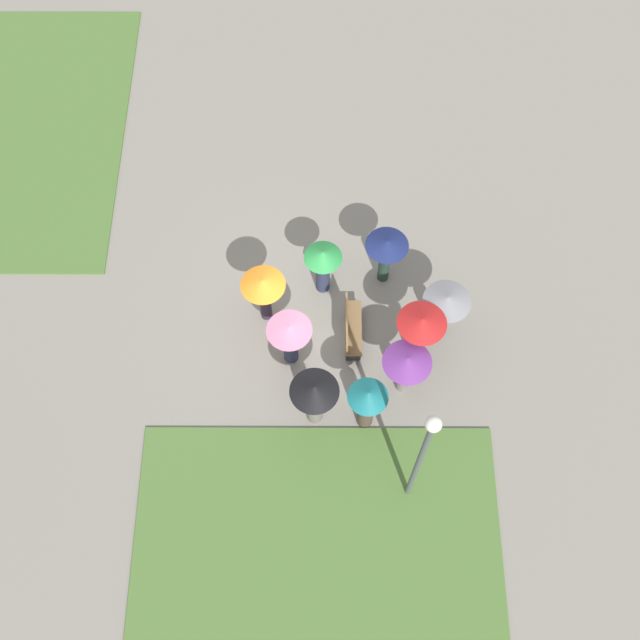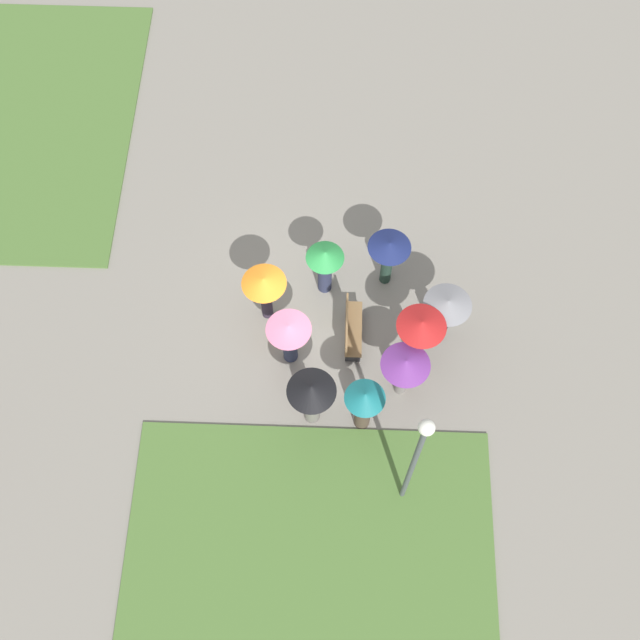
{
  "view_description": "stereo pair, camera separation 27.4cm",
  "coord_description": "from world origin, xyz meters",
  "px_view_note": "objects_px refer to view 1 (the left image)",
  "views": [
    {
      "loc": [
        -9.19,
        -0.59,
        18.62
      ],
      "look_at": [
        -0.61,
        -0.57,
        1.16
      ],
      "focal_mm": 45.0,
      "sensor_mm": 36.0,
      "label": 1
    },
    {
      "loc": [
        -9.19,
        -0.87,
        18.62
      ],
      "look_at": [
        -0.61,
        -0.57,
        1.16
      ],
      "focal_mm": 45.0,
      "sensor_mm": 36.0,
      "label": 2
    }
  ],
  "objects_px": {
    "lamp_post": "(423,452)",
    "crowd_person_red": "(421,328)",
    "park_bench": "(351,327)",
    "crowd_person_grey": "(445,307)",
    "crowd_person_teal": "(367,403)",
    "crowd_person_green": "(323,263)",
    "crowd_person_orange": "(263,289)",
    "crowd_person_navy": "(386,250)",
    "crowd_person_black": "(314,395)",
    "crowd_person_purple": "(407,365)",
    "crowd_person_pink": "(290,336)"
  },
  "relations": [
    {
      "from": "crowd_person_pink",
      "to": "crowd_person_grey",
      "type": "relative_size",
      "value": 0.95
    },
    {
      "from": "park_bench",
      "to": "crowd_person_pink",
      "type": "xyz_separation_m",
      "value": [
        -0.61,
        1.5,
        0.78
      ]
    },
    {
      "from": "lamp_post",
      "to": "crowd_person_red",
      "type": "bearing_deg",
      "value": -5.42
    },
    {
      "from": "crowd_person_black",
      "to": "crowd_person_red",
      "type": "xyz_separation_m",
      "value": [
        1.69,
        -2.51,
        0.09
      ]
    },
    {
      "from": "crowd_person_black",
      "to": "crowd_person_red",
      "type": "distance_m",
      "value": 3.02
    },
    {
      "from": "crowd_person_grey",
      "to": "crowd_person_teal",
      "type": "xyz_separation_m",
      "value": [
        -2.43,
        1.95,
        -0.13
      ]
    },
    {
      "from": "crowd_person_teal",
      "to": "crowd_person_orange",
      "type": "bearing_deg",
      "value": 168.26
    },
    {
      "from": "crowd_person_teal",
      "to": "lamp_post",
      "type": "bearing_deg",
      "value": -23.8
    },
    {
      "from": "crowd_person_teal",
      "to": "park_bench",
      "type": "bearing_deg",
      "value": 135.33
    },
    {
      "from": "crowd_person_pink",
      "to": "crowd_person_green",
      "type": "distance_m",
      "value": 2.17
    },
    {
      "from": "lamp_post",
      "to": "crowd_person_red",
      "type": "distance_m",
      "value": 3.93
    },
    {
      "from": "crowd_person_grey",
      "to": "park_bench",
      "type": "bearing_deg",
      "value": 123.58
    },
    {
      "from": "lamp_post",
      "to": "crowd_person_green",
      "type": "relative_size",
      "value": 2.84
    },
    {
      "from": "park_bench",
      "to": "crowd_person_black",
      "type": "height_order",
      "value": "crowd_person_black"
    },
    {
      "from": "crowd_person_purple",
      "to": "crowd_person_orange",
      "type": "distance_m",
      "value": 3.94
    },
    {
      "from": "park_bench",
      "to": "lamp_post",
      "type": "bearing_deg",
      "value": -162.23
    },
    {
      "from": "crowd_person_teal",
      "to": "crowd_person_orange",
      "type": "relative_size",
      "value": 1.01
    },
    {
      "from": "crowd_person_green",
      "to": "crowd_person_orange",
      "type": "xyz_separation_m",
      "value": [
        -0.84,
        1.45,
        0.2
      ]
    },
    {
      "from": "crowd_person_black",
      "to": "crowd_person_grey",
      "type": "bearing_deg",
      "value": -46.89
    },
    {
      "from": "crowd_person_orange",
      "to": "park_bench",
      "type": "bearing_deg",
      "value": -73.96
    },
    {
      "from": "crowd_person_black",
      "to": "crowd_person_teal",
      "type": "bearing_deg",
      "value": -88.13
    },
    {
      "from": "park_bench",
      "to": "lamp_post",
      "type": "height_order",
      "value": "lamp_post"
    },
    {
      "from": "crowd_person_grey",
      "to": "crowd_person_red",
      "type": "distance_m",
      "value": 0.92
    },
    {
      "from": "crowd_person_black",
      "to": "crowd_person_orange",
      "type": "height_order",
      "value": "crowd_person_black"
    },
    {
      "from": "lamp_post",
      "to": "crowd_person_teal",
      "type": "distance_m",
      "value": 2.79
    },
    {
      "from": "crowd_person_teal",
      "to": "crowd_person_orange",
      "type": "xyz_separation_m",
      "value": [
        2.87,
        2.47,
        0.2
      ]
    },
    {
      "from": "crowd_person_grey",
      "to": "crowd_person_green",
      "type": "relative_size",
      "value": 1.04
    },
    {
      "from": "crowd_person_grey",
      "to": "crowd_person_black",
      "type": "relative_size",
      "value": 0.94
    },
    {
      "from": "crowd_person_navy",
      "to": "crowd_person_pink",
      "type": "bearing_deg",
      "value": 92.81
    },
    {
      "from": "crowd_person_orange",
      "to": "crowd_person_purple",
      "type": "bearing_deg",
      "value": -89.19
    },
    {
      "from": "lamp_post",
      "to": "crowd_person_pink",
      "type": "relative_size",
      "value": 2.86
    },
    {
      "from": "crowd_person_pink",
      "to": "crowd_person_purple",
      "type": "bearing_deg",
      "value": 161.38
    },
    {
      "from": "crowd_person_black",
      "to": "crowd_person_red",
      "type": "relative_size",
      "value": 0.99
    },
    {
      "from": "lamp_post",
      "to": "crowd_person_purple",
      "type": "xyz_separation_m",
      "value": [
        2.65,
        0.02,
        -1.81
      ]
    },
    {
      "from": "lamp_post",
      "to": "crowd_person_purple",
      "type": "height_order",
      "value": "lamp_post"
    },
    {
      "from": "crowd_person_pink",
      "to": "crowd_person_black",
      "type": "xyz_separation_m",
      "value": [
        -1.58,
        -0.6,
        0.18
      ]
    },
    {
      "from": "crowd_person_grey",
      "to": "crowd_person_green",
      "type": "bearing_deg",
      "value": 97.03
    },
    {
      "from": "park_bench",
      "to": "lamp_post",
      "type": "relative_size",
      "value": 0.31
    },
    {
      "from": "crowd_person_navy",
      "to": "lamp_post",
      "type": "bearing_deg",
      "value": 142.47
    },
    {
      "from": "lamp_post",
      "to": "crowd_person_green",
      "type": "xyz_separation_m",
      "value": [
        5.46,
        1.98,
        -1.95
      ]
    },
    {
      "from": "crowd_person_pink",
      "to": "crowd_person_red",
      "type": "height_order",
      "value": "crowd_person_red"
    },
    {
      "from": "crowd_person_teal",
      "to": "crowd_person_orange",
      "type": "distance_m",
      "value": 3.79
    },
    {
      "from": "lamp_post",
      "to": "crowd_person_teal",
      "type": "xyz_separation_m",
      "value": [
        1.76,
        0.96,
        -1.94
      ]
    },
    {
      "from": "crowd_person_purple",
      "to": "crowd_person_navy",
      "type": "distance_m",
      "value": 3.13
    },
    {
      "from": "lamp_post",
      "to": "crowd_person_green",
      "type": "height_order",
      "value": "lamp_post"
    },
    {
      "from": "park_bench",
      "to": "crowd_person_grey",
      "type": "height_order",
      "value": "crowd_person_grey"
    },
    {
      "from": "crowd_person_black",
      "to": "crowd_person_green",
      "type": "distance_m",
      "value": 3.61
    },
    {
      "from": "crowd_person_green",
      "to": "crowd_person_orange",
      "type": "relative_size",
      "value": 0.96
    },
    {
      "from": "park_bench",
      "to": "crowd_person_navy",
      "type": "distance_m",
      "value": 2.13
    },
    {
      "from": "crowd_person_grey",
      "to": "crowd_person_orange",
      "type": "distance_m",
      "value": 4.44
    }
  ]
}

